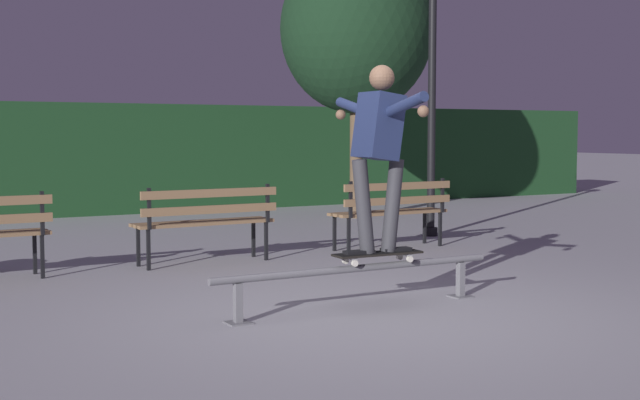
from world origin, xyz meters
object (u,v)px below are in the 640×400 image
skateboard (378,254)px  skateboarder (379,142)px  grind_rail (358,275)px  lamp_post_right (432,59)px  park_bench_left_center (206,216)px  tree_far_right (357,30)px  park_bench_right_center (392,207)px

skateboard → skateboarder: size_ratio=0.51×
grind_rail → lamp_post_right: size_ratio=0.68×
park_bench_left_center → lamp_post_right: lamp_post_right is taller
park_bench_left_center → tree_far_right: (4.24, 3.63, 2.66)m
park_bench_left_center → park_bench_right_center: bearing=0.0°
skateboarder → park_bench_left_center: skateboarder is taller
grind_rail → park_bench_left_center: (-0.14, 2.91, 0.25)m
park_bench_left_center → lamp_post_right: bearing=13.3°
skateboarder → lamp_post_right: bearing=48.0°
skateboarder → lamp_post_right: 5.23m
tree_far_right → lamp_post_right: tree_far_right is taller
park_bench_left_center → lamp_post_right: (3.77, 0.89, 1.94)m
skateboarder → park_bench_right_center: (2.15, 2.91, -0.85)m
grind_rail → lamp_post_right: 5.69m
tree_far_right → park_bench_left_center: bearing=-139.4°
grind_rail → skateboarder: skateboarder is taller
park_bench_right_center → park_bench_left_center: bearing=180.0°
skateboard → lamp_post_right: 5.51m
park_bench_left_center → tree_far_right: tree_far_right is taller
grind_rail → skateboard: (0.20, -0.00, 0.16)m
skateboard → tree_far_right: (3.90, 6.54, 2.75)m
park_bench_left_center → grind_rail: bearing=-87.2°
skateboarder → park_bench_right_center: size_ratio=0.97×
skateboard → skateboarder: bearing=-2.9°
skateboard → park_bench_right_center: size_ratio=0.49×
skateboarder → tree_far_right: tree_far_right is taller
park_bench_left_center → park_bench_right_center: size_ratio=1.00×
park_bench_right_center → grind_rail: bearing=-128.9°
tree_far_right → park_bench_right_center: bearing=-115.7°
skateboarder → park_bench_left_center: (-0.34, 2.91, -0.85)m
tree_far_right → lamp_post_right: 2.87m
lamp_post_right → skateboarder: bearing=-132.0°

